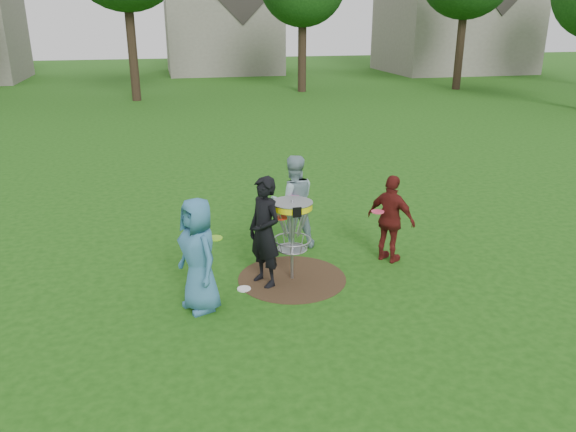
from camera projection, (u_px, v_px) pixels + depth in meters
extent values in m
plane|color=#19470F|center=(292.00, 278.00, 9.33)|extent=(100.00, 100.00, 0.00)
cylinder|color=#47331E|center=(292.00, 278.00, 9.33)|extent=(1.80, 1.80, 0.01)
imported|color=teal|center=(199.00, 255.00, 8.11)|extent=(0.84, 0.99, 1.72)
imported|color=black|center=(265.00, 232.00, 8.86)|extent=(0.69, 0.78, 1.80)
imported|color=#809EA5|center=(293.00, 202.00, 10.34)|extent=(0.86, 0.68, 1.76)
imported|color=#5B1714|center=(391.00, 219.00, 9.75)|extent=(0.85, 0.97, 1.57)
cylinder|color=white|center=(244.00, 289.00, 8.95)|extent=(0.22, 0.22, 0.02)
cylinder|color=#9EA0A5|center=(292.00, 240.00, 9.09)|extent=(0.05, 0.05, 1.38)
cylinder|color=yellow|center=(292.00, 206.00, 8.89)|extent=(0.64, 0.64, 0.10)
cylinder|color=#9EA0A5|center=(292.00, 202.00, 8.87)|extent=(0.66, 0.66, 0.01)
cube|color=black|center=(297.00, 212.00, 8.59)|extent=(0.14, 0.02, 0.16)
torus|color=#9EA0A5|center=(292.00, 240.00, 9.09)|extent=(0.62, 0.62, 0.02)
torus|color=#9EA0A5|center=(292.00, 249.00, 9.14)|extent=(0.50, 0.50, 0.02)
cylinder|color=#9EA0A5|center=(292.00, 249.00, 9.15)|extent=(0.44, 0.44, 0.01)
cylinder|color=#79CE16|center=(215.00, 238.00, 8.20)|extent=(0.22, 0.22, 0.02)
cylinder|color=red|center=(281.00, 218.00, 8.88)|extent=(0.22, 0.22, 0.02)
cylinder|color=#EC3E9D|center=(293.00, 196.00, 10.01)|extent=(0.22, 0.22, 0.02)
cylinder|color=#F34063|center=(378.00, 212.00, 9.58)|extent=(0.22, 0.22, 0.02)
cylinder|color=#38281C|center=(133.00, 53.00, 27.62)|extent=(0.46, 0.46, 4.62)
cylinder|color=#38281C|center=(302.00, 57.00, 31.03)|extent=(0.46, 0.46, 3.78)
cylinder|color=#38281C|center=(459.00, 52.00, 31.93)|extent=(0.46, 0.46, 4.20)
cube|color=gray|center=(222.00, 37.00, 41.19)|extent=(8.00, 7.00, 5.00)
cube|color=gray|center=(454.00, 30.00, 41.84)|extent=(10.00, 8.00, 6.00)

